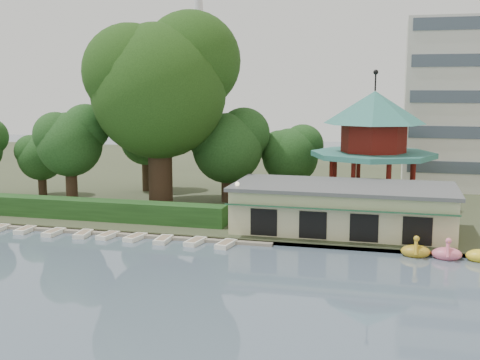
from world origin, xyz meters
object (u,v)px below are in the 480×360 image
(boathouse, at_px, (343,207))
(pavilion, at_px, (374,138))
(big_tree, at_px, (161,81))
(dock, at_px, (82,230))

(boathouse, height_order, pavilion, pavilion)
(big_tree, bearing_deg, boathouse, -18.36)
(dock, height_order, pavilion, pavilion)
(pavilion, bearing_deg, big_tree, -169.71)
(dock, relative_size, big_tree, 1.72)
(big_tree, bearing_deg, dock, -106.12)
(boathouse, distance_m, pavilion, 11.43)
(pavilion, relative_size, big_tree, 0.68)
(dock, height_order, boathouse, boathouse)
(boathouse, height_order, big_tree, big_tree)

